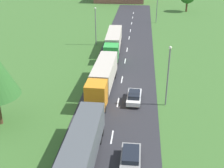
{
  "coord_description": "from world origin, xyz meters",
  "views": [
    {
      "loc": [
        2.58,
        -5.71,
        18.24
      ],
      "look_at": [
        -0.93,
        28.54,
        1.88
      ],
      "focal_mm": 47.01,
      "sensor_mm": 36.0,
      "label": 1
    }
  ],
  "objects": [
    {
      "name": "car_third",
      "position": [
        2.03,
        27.36,
        0.8
      ],
      "size": [
        1.85,
        4.12,
        1.4
      ],
      "color": "white",
      "rests_on": "road"
    },
    {
      "name": "lane_marking_centre",
      "position": [
        0.0,
        22.89,
        0.07
      ],
      "size": [
        0.16,
        122.65,
        0.01
      ],
      "color": "white",
      "rests_on": "road"
    },
    {
      "name": "lamppost_fourth",
      "position": [
        6.26,
        70.75,
        4.31
      ],
      "size": [
        0.36,
        0.36,
        7.68
      ],
      "color": "slate",
      "rests_on": "ground"
    },
    {
      "name": "truck_third",
      "position": [
        -2.5,
        46.46,
        2.06
      ],
      "size": [
        2.87,
        13.71,
        3.46
      ],
      "color": "green",
      "rests_on": "road"
    },
    {
      "name": "lamppost_second",
      "position": [
        5.99,
        27.05,
        4.34
      ],
      "size": [
        0.36,
        0.36,
        7.74
      ],
      "color": "slate",
      "rests_on": "ground"
    },
    {
      "name": "truck_lead",
      "position": [
        -2.22,
        13.45,
        2.07
      ],
      "size": [
        2.62,
        14.54,
        3.42
      ],
      "color": "green",
      "rests_on": "road"
    },
    {
      "name": "car_second",
      "position": [
        2.11,
        15.22,
        0.82
      ],
      "size": [
        1.83,
        4.4,
        1.44
      ],
      "color": "gray",
      "rests_on": "road"
    },
    {
      "name": "lamppost_third",
      "position": [
        -6.43,
        50.63,
        4.2
      ],
      "size": [
        0.36,
        0.36,
        7.46
      ],
      "color": "slate",
      "rests_on": "ground"
    },
    {
      "name": "truck_second",
      "position": [
        -2.32,
        30.08,
        2.14
      ],
      "size": [
        2.81,
        12.87,
        3.58
      ],
      "color": "orange",
      "rests_on": "road"
    },
    {
      "name": "road",
      "position": [
        0.0,
        24.5,
        0.03
      ],
      "size": [
        10.0,
        140.0,
        0.06
      ],
      "primitive_type": "cube",
      "color": "#2B2B30",
      "rests_on": "ground"
    }
  ]
}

